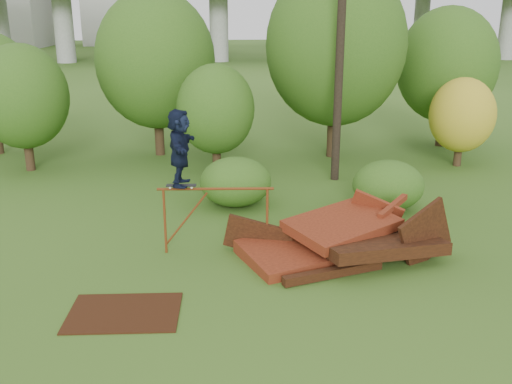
{
  "coord_description": "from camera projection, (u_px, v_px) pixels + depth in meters",
  "views": [
    {
      "loc": [
        -1.93,
        -10.53,
        5.55
      ],
      "look_at": [
        -0.8,
        2.0,
        1.6
      ],
      "focal_mm": 40.0,
      "sensor_mm": 36.0,
      "label": 1
    }
  ],
  "objects": [
    {
      "name": "ground",
      "position": [
        303.0,
        293.0,
        11.83
      ],
      "size": [
        240.0,
        240.0,
        0.0
      ],
      "primitive_type": "plane",
      "color": "#2D5116",
      "rests_on": "ground"
    },
    {
      "name": "scrap_pile",
      "position": [
        342.0,
        240.0,
        13.55
      ],
      "size": [
        5.47,
        3.21,
        1.72
      ],
      "color": "#511B0E",
      "rests_on": "ground"
    },
    {
      "name": "grind_rail",
      "position": [
        216.0,
        205.0,
        13.51
      ],
      "size": [
        2.74,
        0.25,
        1.64
      ],
      "color": "#692E10",
      "rests_on": "ground"
    },
    {
      "name": "skateboard",
      "position": [
        181.0,
        185.0,
        13.34
      ],
      "size": [
        0.71,
        0.24,
        0.07
      ],
      "rotation": [
        0.0,
        0.0,
        -0.07
      ],
      "color": "black",
      "rests_on": "grind_rail"
    },
    {
      "name": "skater",
      "position": [
        180.0,
        148.0,
        13.07
      ],
      "size": [
        0.69,
        1.7,
        1.79
      ],
      "primitive_type": "imported",
      "rotation": [
        0.0,
        0.0,
        1.47
      ],
      "color": "black",
      "rests_on": "skateboard"
    },
    {
      "name": "flat_plate",
      "position": [
        124.0,
        313.0,
        11.03
      ],
      "size": [
        2.2,
        1.62,
        0.03
      ],
      "primitive_type": "cube",
      "rotation": [
        0.0,
        0.0,
        -0.05
      ],
      "color": "black",
      "rests_on": "ground"
    },
    {
      "name": "tree_0",
      "position": [
        22.0,
        97.0,
        20.32
      ],
      "size": [
        3.25,
        3.25,
        4.59
      ],
      "color": "black",
      "rests_on": "ground"
    },
    {
      "name": "tree_1",
      "position": [
        155.0,
        60.0,
        22.31
      ],
      "size": [
        4.66,
        4.66,
        6.49
      ],
      "color": "black",
      "rests_on": "ground"
    },
    {
      "name": "tree_2",
      "position": [
        216.0,
        109.0,
        20.16
      ],
      "size": [
        2.77,
        2.77,
        3.91
      ],
      "color": "black",
      "rests_on": "ground"
    },
    {
      "name": "tree_3",
      "position": [
        336.0,
        45.0,
        21.86
      ],
      "size": [
        5.41,
        5.41,
        7.51
      ],
      "color": "black",
      "rests_on": "ground"
    },
    {
      "name": "tree_4",
      "position": [
        462.0,
        115.0,
        21.16
      ],
      "size": [
        2.41,
        2.41,
        3.33
      ],
      "color": "black",
      "rests_on": "ground"
    },
    {
      "name": "tree_5",
      "position": [
        447.0,
        65.0,
        23.99
      ],
      "size": [
        4.19,
        4.19,
        5.89
      ],
      "color": "black",
      "rests_on": "ground"
    },
    {
      "name": "shrub_left",
      "position": [
        236.0,
        182.0,
        17.04
      ],
      "size": [
        2.14,
        1.97,
        1.48
      ],
      "primitive_type": "ellipsoid",
      "color": "#1E4312",
      "rests_on": "ground"
    },
    {
      "name": "shrub_right",
      "position": [
        388.0,
        185.0,
        16.68
      ],
      "size": [
        2.09,
        1.92,
        1.48
      ],
      "primitive_type": "ellipsoid",
      "color": "#1E4312",
      "rests_on": "ground"
    },
    {
      "name": "utility_pole",
      "position": [
        341.0,
        18.0,
        18.34
      ],
      "size": [
        1.4,
        0.28,
        10.69
      ],
      "color": "black",
      "rests_on": "ground"
    }
  ]
}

